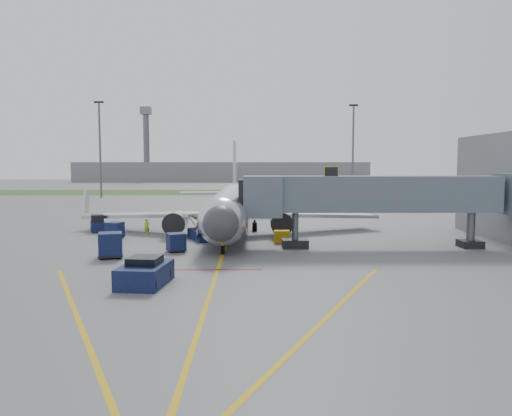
{
  "coord_description": "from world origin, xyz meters",
  "views": [
    {
      "loc": [
        2.28,
        -37.05,
        7.07
      ],
      "look_at": [
        2.68,
        7.18,
        3.2
      ],
      "focal_mm": 35.0,
      "sensor_mm": 36.0,
      "label": 1
    }
  ],
  "objects_px": {
    "belt_loader": "(201,234)",
    "pushback_tug": "(145,273)",
    "baggage_tug": "(97,224)",
    "ramp_worker": "(147,227)",
    "airliner": "(230,207)"
  },
  "relations": [
    {
      "from": "airliner",
      "to": "baggage_tug",
      "type": "xyz_separation_m",
      "value": [
        -14.0,
        0.08,
        -1.85
      ]
    },
    {
      "from": "pushback_tug",
      "to": "baggage_tug",
      "type": "height_order",
      "value": "baggage_tug"
    },
    {
      "from": "belt_loader",
      "to": "pushback_tug",
      "type": "bearing_deg",
      "value": -94.82
    },
    {
      "from": "pushback_tug",
      "to": "baggage_tug",
      "type": "xyz_separation_m",
      "value": [
        -10.0,
        23.44,
        0.1
      ]
    },
    {
      "from": "pushback_tug",
      "to": "belt_loader",
      "type": "distance_m",
      "value": 17.62
    },
    {
      "from": "belt_loader",
      "to": "ramp_worker",
      "type": "distance_m",
      "value": 6.52
    },
    {
      "from": "airliner",
      "to": "baggage_tug",
      "type": "relative_size",
      "value": 12.38
    },
    {
      "from": "airliner",
      "to": "ramp_worker",
      "type": "xyz_separation_m",
      "value": [
        -8.22,
        -2.65,
        -1.8
      ]
    },
    {
      "from": "airliner",
      "to": "ramp_worker",
      "type": "height_order",
      "value": "airliner"
    },
    {
      "from": "airliner",
      "to": "belt_loader",
      "type": "distance_m",
      "value": 6.67
    },
    {
      "from": "baggage_tug",
      "to": "ramp_worker",
      "type": "xyz_separation_m",
      "value": [
        5.79,
        -2.73,
        0.05
      ]
    },
    {
      "from": "airliner",
      "to": "ramp_worker",
      "type": "distance_m",
      "value": 8.82
    },
    {
      "from": "ramp_worker",
      "to": "baggage_tug",
      "type": "bearing_deg",
      "value": 117.37
    },
    {
      "from": "baggage_tug",
      "to": "airliner",
      "type": "bearing_deg",
      "value": -0.32
    },
    {
      "from": "baggage_tug",
      "to": "belt_loader",
      "type": "xyz_separation_m",
      "value": [
        11.48,
        -5.89,
        -0.24
      ]
    }
  ]
}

